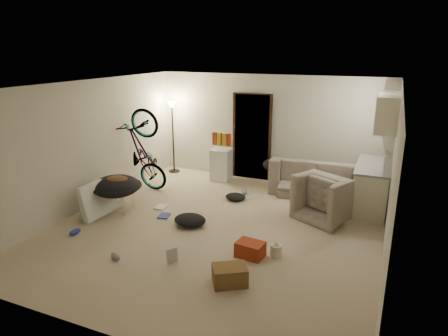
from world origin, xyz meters
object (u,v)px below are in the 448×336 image
at_px(floor_lamp, 172,122).
at_px(drink_case_b, 250,249).
at_px(sofa, 316,181).
at_px(tv_box, 101,198).
at_px(bicycle, 144,169).
at_px(mini_fridge, 221,164).
at_px(armchair, 331,201).
at_px(saucer_chair, 116,191).
at_px(juicer, 276,249).
at_px(drink_case_a, 230,275).
at_px(kitchen_counter, 372,188).

distance_m(floor_lamp, drink_case_b, 4.85).
height_order(sofa, tv_box, tv_box).
height_order(bicycle, mini_fridge, bicycle).
bearing_deg(tv_box, bicycle, 91.74).
relative_size(armchair, saucer_chair, 0.98).
distance_m(floor_lamp, bicycle, 1.70).
bearing_deg(juicer, saucer_chair, 171.39).
height_order(saucer_chair, drink_case_a, saucer_chair).
distance_m(saucer_chair, drink_case_a, 3.36).
height_order(armchair, mini_fridge, mini_fridge).
bearing_deg(drink_case_a, mini_fridge, 82.81).
bearing_deg(tv_box, floor_lamp, 93.69).
distance_m(kitchen_counter, bicycle, 4.81).
distance_m(kitchen_counter, saucer_chair, 4.99).
xyz_separation_m(bicycle, tv_box, (0.00, -1.44, -0.17)).
relative_size(kitchen_counter, drink_case_a, 3.29).
xyz_separation_m(kitchen_counter, sofa, (-1.15, 0.45, -0.15)).
distance_m(mini_fridge, tv_box, 3.11).
bearing_deg(floor_lamp, sofa, -3.11).
bearing_deg(mini_fridge, armchair, -27.73).
bearing_deg(floor_lamp, drink_case_a, -51.99).
bearing_deg(mini_fridge, drink_case_b, -63.45).
relative_size(floor_lamp, drink_case_b, 4.41).
xyz_separation_m(saucer_chair, tv_box, (-0.17, -0.25, -0.08)).
bearing_deg(kitchen_counter, drink_case_a, -113.81).
height_order(sofa, drink_case_a, sofa).
bearing_deg(drink_case_a, sofa, 52.04).
xyz_separation_m(mini_fridge, tv_box, (-1.27, -2.84, -0.04)).
height_order(floor_lamp, saucer_chair, floor_lamp).
bearing_deg(mini_fridge, drink_case_a, -68.70).
xyz_separation_m(floor_lamp, armchair, (4.17, -1.35, -0.99)).
bearing_deg(juicer, tv_box, 175.83).
bearing_deg(floor_lamp, mini_fridge, -4.17).
height_order(armchair, drink_case_a, armchair).
height_order(floor_lamp, drink_case_b, floor_lamp).
bearing_deg(drink_case_a, kitchen_counter, 34.07).
height_order(drink_case_b, juicer, juicer).
relative_size(floor_lamp, kitchen_counter, 1.21).
bearing_deg(kitchen_counter, armchair, -133.02).
relative_size(bicycle, drink_case_b, 4.65).
bearing_deg(juicer, sofa, 89.15).
bearing_deg(drink_case_b, mini_fridge, 127.00).
bearing_deg(saucer_chair, tv_box, -124.64).
relative_size(kitchen_counter, mini_fridge, 1.99).
distance_m(floor_lamp, tv_box, 3.10).
xyz_separation_m(floor_lamp, kitchen_counter, (4.83, -0.65, -0.87)).
xyz_separation_m(bicycle, mini_fridge, (1.27, 1.40, -0.12)).
xyz_separation_m(sofa, tv_box, (-3.58, -2.74, 0.05)).
height_order(kitchen_counter, bicycle, bicycle).
relative_size(sofa, drink_case_a, 4.32).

